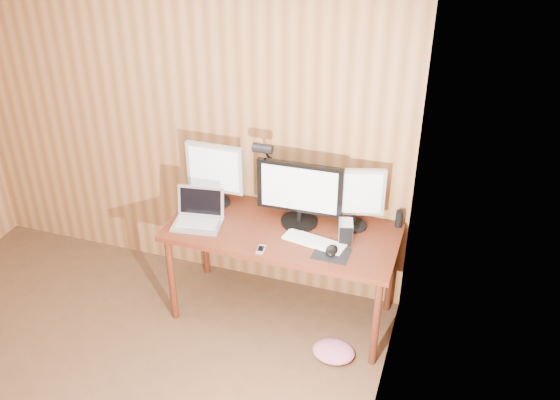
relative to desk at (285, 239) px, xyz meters
The scene contains 13 objects.
desk is the anchor object (origin of this frame).
monitor_center 0.38m from the desk, 31.68° to the left, with size 0.60×0.26×0.47m.
monitor_left 0.69m from the desk, 168.66° to the left, with size 0.43×0.20×0.48m.
monitor_right 0.60m from the desk, 15.12° to the left, with size 0.39×0.19×0.45m.
laptop 0.63m from the desk, 165.45° to the right, with size 0.37×0.30×0.24m.
keyboard 0.32m from the desk, 31.25° to the right, with size 0.44×0.21×0.02m.
mousepad 0.47m from the desk, 31.28° to the right, with size 0.24×0.19×0.00m, color black.
mouse 0.48m from the desk, 31.28° to the right, with size 0.07×0.12×0.04m, color black.
hard_drive 0.49m from the desk, ahead, with size 0.12×0.15×0.15m.
phone 0.37m from the desk, 99.87° to the right, with size 0.06×0.10×0.01m.
speaker 0.81m from the desk, 16.51° to the left, with size 0.05×0.05×0.12m, color black.
desk_lamp 0.54m from the desk, 144.66° to the left, with size 0.14×0.20×0.60m.
fabric_pile 0.85m from the desk, 39.58° to the right, with size 0.29×0.24×0.09m, color #C45F80, non-canonical shape.
Camera 1 is at (2.03, -1.77, 3.15)m, focal length 40.00 mm.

